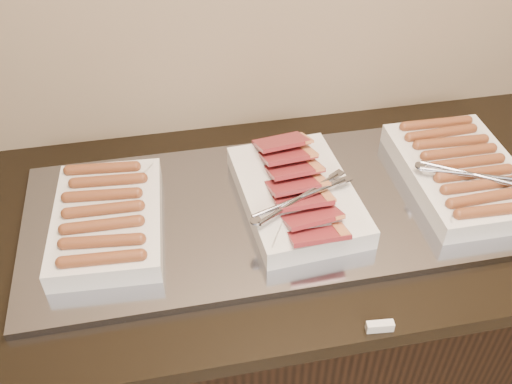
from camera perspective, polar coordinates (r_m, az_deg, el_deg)
counter at (r=1.69m, az=2.73°, el=-12.89°), size 2.06×0.76×0.90m
warming_tray at (r=1.34m, az=2.93°, el=-1.53°), size 1.20×0.50×0.02m
dish_left at (r=1.30m, az=-14.65°, el=-2.55°), size 0.25×0.36×0.07m
dish_center at (r=1.32m, az=4.12°, el=-0.15°), size 0.28×0.40×0.09m
dish_right at (r=1.46m, az=19.91°, el=1.94°), size 0.27×0.39×0.08m
label_holder at (r=1.14m, az=12.28°, el=-13.00°), size 0.05×0.02×0.02m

